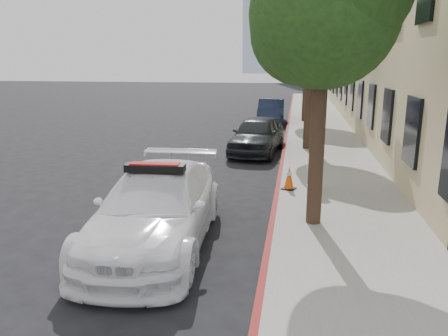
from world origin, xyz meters
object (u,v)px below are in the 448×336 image
object	(u,v)px
parked_car_mid	(257,135)
traffic_cone	(289,178)
police_car	(157,208)
parked_car_far	(271,111)
fire_hydrant	(314,172)

from	to	relation	value
parked_car_mid	traffic_cone	world-z (taller)	parked_car_mid
police_car	parked_car_far	distance (m)	17.16
parked_car_far	fire_hydrant	world-z (taller)	parked_car_far
parked_car_mid	police_car	bearing A→B (deg)	-91.08
police_car	parked_car_mid	distance (m)	8.85
police_car	traffic_cone	size ratio (longest dim) A/B	8.22
police_car	parked_car_mid	bearing A→B (deg)	79.55
police_car	parked_car_far	xyz separation A→B (m)	(1.10, 17.12, -0.05)
parked_car_far	fire_hydrant	bearing A→B (deg)	-83.89
parked_car_far	traffic_cone	bearing A→B (deg)	-86.62
fire_hydrant	parked_car_far	bearing A→B (deg)	84.66
parked_car_far	police_car	bearing A→B (deg)	-95.76
parked_car_far	traffic_cone	xyz separation A→B (m)	(1.29, -13.53, -0.21)
parked_car_far	traffic_cone	world-z (taller)	parked_car_far
parked_car_far	fire_hydrant	distance (m)	13.58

